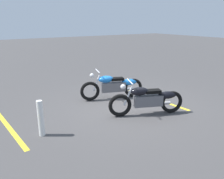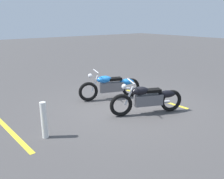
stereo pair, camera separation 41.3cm
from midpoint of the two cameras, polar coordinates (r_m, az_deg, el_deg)
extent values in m
plane|color=#474444|center=(7.48, 2.21, -3.94)|extent=(60.00, 60.00, 0.00)
torus|color=black|center=(7.82, -7.40, -0.55)|extent=(0.67, 0.32, 0.67)
torus|color=black|center=(8.25, 3.26, 0.50)|extent=(0.67, 0.32, 0.67)
cube|color=#59595E|center=(7.99, -1.59, 0.61)|extent=(0.87, 0.47, 0.32)
ellipsoid|color=blue|center=(7.84, -3.49, 2.53)|extent=(0.58, 0.43, 0.24)
ellipsoid|color=blue|center=(8.13, 2.24, 1.92)|extent=(0.61, 0.40, 0.22)
cube|color=black|center=(7.95, -0.71, 2.63)|extent=(0.49, 0.37, 0.09)
cylinder|color=silver|center=(7.79, -5.81, 1.45)|extent=(0.27, 0.14, 0.56)
cylinder|color=silver|center=(7.70, -5.54, 4.52)|extent=(0.23, 0.60, 0.04)
sphere|color=silver|center=(7.69, -6.96, 3.39)|extent=(0.15, 0.15, 0.15)
cylinder|color=silver|center=(8.28, 0.78, 0.05)|extent=(0.69, 0.31, 0.09)
torus|color=black|center=(6.54, 0.46, -3.93)|extent=(0.66, 0.37, 0.67)
torus|color=black|center=(7.07, 12.82, -2.75)|extent=(0.66, 0.37, 0.67)
cube|color=#59595E|center=(6.75, 7.31, -2.62)|extent=(0.86, 0.53, 0.32)
ellipsoid|color=black|center=(6.57, 5.21, -0.35)|extent=(0.59, 0.46, 0.24)
ellipsoid|color=black|center=(6.93, 11.76, -1.12)|extent=(0.61, 0.44, 0.22)
cube|color=black|center=(6.71, 8.43, -0.27)|extent=(0.50, 0.39, 0.09)
cylinder|color=silver|center=(6.51, 2.43, -1.61)|extent=(0.27, 0.16, 0.56)
cylinder|color=silver|center=(6.40, 2.91, 2.03)|extent=(0.28, 0.58, 0.04)
sphere|color=silver|center=(6.39, 1.17, 0.71)|extent=(0.15, 0.15, 0.15)
cylinder|color=silver|center=(7.08, 9.89, -3.19)|extent=(0.68, 0.36, 0.09)
cylinder|color=white|center=(5.63, -18.56, -7.26)|extent=(0.14, 0.14, 0.88)
cube|color=yellow|center=(8.38, 7.60, -1.75)|extent=(0.36, 3.20, 0.01)
cube|color=yellow|center=(6.65, -26.29, -8.55)|extent=(0.36, 3.20, 0.01)
camera|label=1|loc=(0.21, 88.29, 0.52)|focal=36.84mm
camera|label=2|loc=(0.21, -91.71, -0.52)|focal=36.84mm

